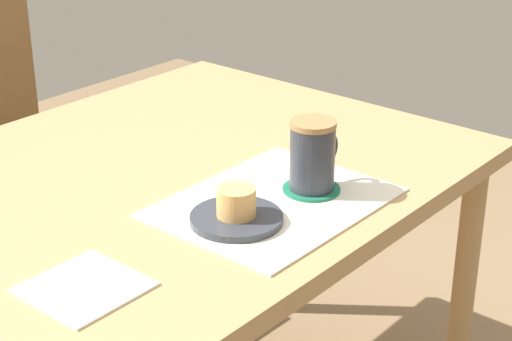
% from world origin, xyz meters
% --- Properties ---
extents(dining_table, '(1.10, 0.87, 0.70)m').
position_xyz_m(dining_table, '(0.00, 0.00, 0.63)').
color(dining_table, tan).
rests_on(dining_table, ground_plane).
extents(wooden_chair, '(0.43, 0.43, 0.91)m').
position_xyz_m(wooden_chair, '(0.14, 0.78, 0.49)').
color(wooden_chair, brown).
rests_on(wooden_chair, ground_plane).
extents(placemat, '(0.38, 0.30, 0.00)m').
position_xyz_m(placemat, '(0.01, -0.24, 0.70)').
color(placemat, silver).
rests_on(placemat, dining_table).
extents(pastry_plate, '(0.15, 0.15, 0.01)m').
position_xyz_m(pastry_plate, '(-0.08, -0.24, 0.71)').
color(pastry_plate, '#333842').
rests_on(pastry_plate, placemat).
extents(pastry, '(0.06, 0.06, 0.05)m').
position_xyz_m(pastry, '(-0.08, -0.24, 0.74)').
color(pastry, '#E0A860').
rests_on(pastry, pastry_plate).
extents(coffee_coaster, '(0.10, 0.10, 0.00)m').
position_xyz_m(coffee_coaster, '(0.09, -0.26, 0.71)').
color(coffee_coaster, '#196B4C').
rests_on(coffee_coaster, placemat).
extents(coffee_mug, '(0.11, 0.08, 0.12)m').
position_xyz_m(coffee_mug, '(0.09, -0.26, 0.77)').
color(coffee_mug, '#2D333D').
rests_on(coffee_mug, coffee_coaster).
extents(paper_napkin, '(0.15, 0.15, 0.00)m').
position_xyz_m(paper_napkin, '(-0.37, -0.21, 0.70)').
color(paper_napkin, white).
rests_on(paper_napkin, dining_table).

